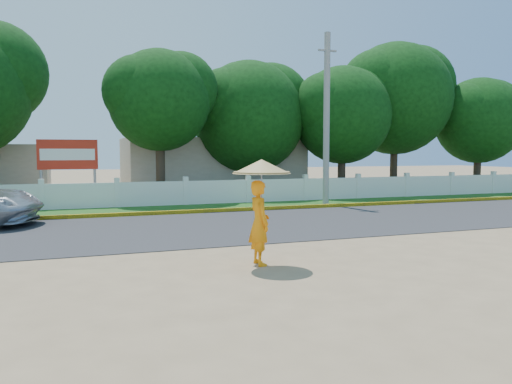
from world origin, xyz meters
The scene contains 10 objects.
ground centered at (0.00, 0.00, 0.00)m, with size 120.00×120.00×0.00m, color #9E8460.
road centered at (0.00, 4.50, 0.01)m, with size 60.00×7.00×0.02m, color #38383A.
grass_verge centered at (0.00, 9.75, 0.01)m, with size 60.00×3.50×0.03m, color #2D601E.
curb centered at (0.00, 8.05, 0.08)m, with size 40.00×0.18×0.16m, color yellow.
fence centered at (0.00, 11.20, 0.55)m, with size 40.00×0.10×1.10m, color silver.
building_near centered at (3.00, 18.00, 1.60)m, with size 10.00×6.00×3.20m, color #B7AD99.
utility_pole centered at (6.02, 9.13, 3.86)m, with size 0.28×0.28×7.71m, color gray.
monk_with_parasol centered at (-1.05, -1.11, 1.47)m, with size 1.24×1.24×2.26m.
billboard centered at (-4.96, 12.30, 2.14)m, with size 2.50×0.13×2.95m.
tree_row centered at (4.21, 14.27, 4.84)m, with size 37.91×7.63×8.94m.
Camera 1 is at (-4.79, -10.98, 2.42)m, focal length 35.00 mm.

